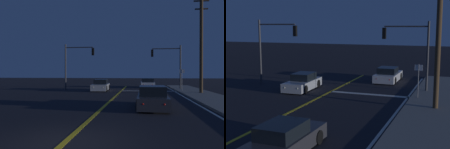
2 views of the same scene
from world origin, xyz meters
The scene contains 11 objects.
sidewalk_right centered at (7.90, 10.61, 0.07)m, with size 3.20×38.20×0.15m, color slate.
lane_line_center centered at (0.00, 10.61, 0.01)m, with size 0.20×36.08×0.01m, color gold.
lane_line_edge_right centered at (6.05, 10.61, 0.01)m, with size 0.16×36.08×0.01m, color silver.
stop_bar centered at (3.15, 19.72, 0.01)m, with size 6.30×0.50×0.01m, color silver.
car_parked_curb_silver centered at (-2.44, 19.64, 0.58)m, with size 1.98×4.40×1.34m.
car_distant_tail_charcoal centered at (2.98, 7.36, 0.58)m, with size 1.90×4.48×1.34m.
car_following_oncoming_white centered at (3.21, 26.00, 0.58)m, with size 2.01×4.48×1.34m.
traffic_signal_near_right centered at (5.78, 22.02, 3.67)m, with size 3.66×0.28×5.51m.
traffic_signal_far_left centered at (-5.77, 20.62, 3.78)m, with size 3.74×0.28×5.67m.
utility_pole_right centered at (8.20, 16.69, 5.06)m, with size 1.48×0.33×9.83m.
street_sign_corner centered at (6.80, 19.22, 1.70)m, with size 0.56×0.07×2.53m.
Camera 2 is at (9.59, -3.89, 5.25)m, focal length 52.54 mm.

